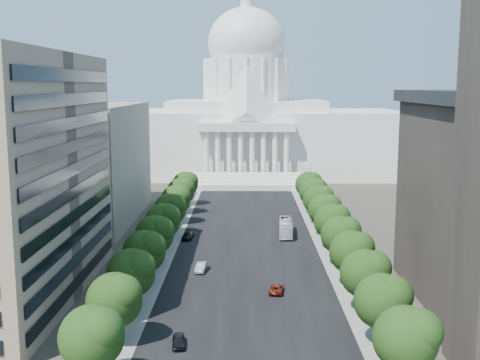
{
  "coord_description": "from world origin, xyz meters",
  "views": [
    {
      "loc": [
        -0.35,
        -53.18,
        34.75
      ],
      "look_at": [
        -1.53,
        77.97,
        14.11
      ],
      "focal_mm": 45.0,
      "sensor_mm": 36.0,
      "label": 1
    }
  ],
  "objects_px": {
    "car_red": "(276,289)",
    "car_dark_b": "(188,236)",
    "city_bus": "(286,228)",
    "car_silver": "(201,267)",
    "car_dark_a": "(179,341)"
  },
  "relations": [
    {
      "from": "car_red",
      "to": "car_dark_b",
      "type": "distance_m",
      "value": 40.3
    },
    {
      "from": "car_dark_a",
      "to": "car_red",
      "type": "bearing_deg",
      "value": 50.25
    },
    {
      "from": "car_dark_a",
      "to": "car_red",
      "type": "distance_m",
      "value": 25.68
    },
    {
      "from": "car_red",
      "to": "car_silver",
      "type": "bearing_deg",
      "value": -32.95
    },
    {
      "from": "car_red",
      "to": "car_dark_b",
      "type": "height_order",
      "value": "car_dark_b"
    },
    {
      "from": "car_dark_b",
      "to": "city_bus",
      "type": "relative_size",
      "value": 0.41
    },
    {
      "from": "car_dark_a",
      "to": "city_bus",
      "type": "relative_size",
      "value": 0.34
    },
    {
      "from": "car_dark_b",
      "to": "car_dark_a",
      "type": "bearing_deg",
      "value": -80.84
    },
    {
      "from": "car_silver",
      "to": "car_red",
      "type": "height_order",
      "value": "car_silver"
    },
    {
      "from": "car_dark_a",
      "to": "car_silver",
      "type": "height_order",
      "value": "car_silver"
    },
    {
      "from": "car_red",
      "to": "car_dark_b",
      "type": "relative_size",
      "value": 0.93
    },
    {
      "from": "city_bus",
      "to": "car_dark_b",
      "type": "bearing_deg",
      "value": -166.62
    },
    {
      "from": "car_dark_b",
      "to": "city_bus",
      "type": "height_order",
      "value": "city_bus"
    },
    {
      "from": "car_silver",
      "to": "car_dark_a",
      "type": "bearing_deg",
      "value": -84.62
    },
    {
      "from": "car_red",
      "to": "city_bus",
      "type": "bearing_deg",
      "value": -88.42
    }
  ]
}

